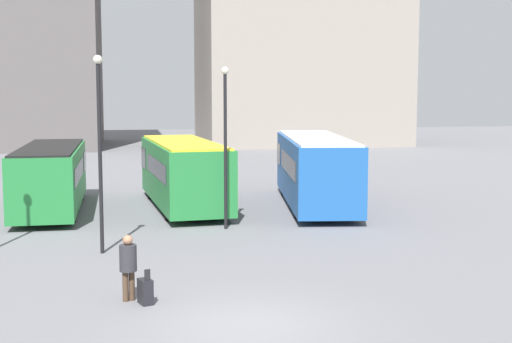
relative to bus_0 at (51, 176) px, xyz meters
name	(u,v)px	position (x,y,z in m)	size (l,w,h in m)	color
ground_plane	(248,325)	(5.66, -16.10, -1.50)	(160.00, 160.00, 0.00)	slate
bus_0	(51,176)	(0.00, 0.00, 0.00)	(2.50, 9.27, 2.75)	#237A38
bus_1	(183,171)	(5.56, -0.05, 0.07)	(3.36, 9.55, 2.89)	#237A38
bus_2	(315,168)	(11.33, -0.59, 0.16)	(3.97, 10.57, 3.05)	#1E56A3
traveler	(128,262)	(3.13, -13.81, -0.54)	(0.53, 0.53, 1.62)	#4C3828
suitcase	(145,291)	(3.52, -14.15, -1.19)	(0.39, 0.48, 0.88)	black
lamp_post_0	(225,135)	(6.69, -5.25, 1.97)	(0.28, 0.28, 5.91)	black
lamp_post_1	(100,139)	(2.34, -8.49, 2.08)	(0.28, 0.28, 6.13)	black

